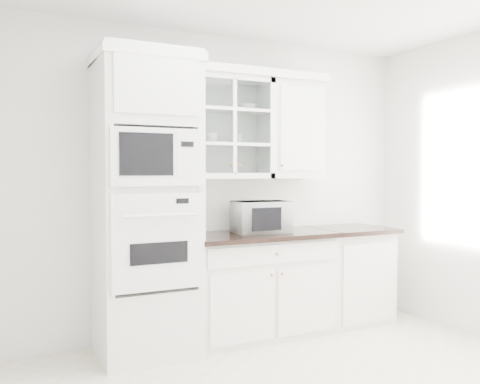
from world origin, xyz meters
TOP-DOWN VIEW (x-y plane):
  - room_shell at (0.00, 0.43)m, footprint 4.00×3.50m
  - oven_column at (-0.75, 1.42)m, footprint 0.76×0.68m
  - base_cabinet_run at (0.28, 1.45)m, footprint 1.32×0.67m
  - extra_base_cabinet at (1.28, 1.45)m, footprint 0.72×0.67m
  - upper_cabinet_glass at (0.03, 1.58)m, footprint 0.80×0.33m
  - upper_cabinet_solid at (0.71, 1.58)m, footprint 0.55×0.33m
  - crown_molding at (-0.07, 1.56)m, footprint 2.14×0.38m
  - countertop_microwave at (0.30, 1.44)m, footprint 0.53×0.46m
  - bowl_a at (-0.15, 1.60)m, footprint 0.26×0.26m
  - bowl_b at (0.24, 1.58)m, footprint 0.22×0.22m
  - cup_a at (-0.12, 1.60)m, footprint 0.12×0.12m
  - cup_b at (0.13, 1.58)m, footprint 0.12×0.12m

SIDE VIEW (x-z plane):
  - base_cabinet_run at x=0.28m, z-range 0.00..0.92m
  - extra_base_cabinet at x=1.28m, z-range 0.00..0.92m
  - countertop_microwave at x=0.30m, z-range 0.92..1.20m
  - oven_column at x=-0.75m, z-range 0.00..2.40m
  - cup_a at x=-0.12m, z-range 1.71..1.80m
  - cup_b at x=0.13m, z-range 1.71..1.81m
  - room_shell at x=0.00m, z-range 0.43..3.13m
  - upper_cabinet_glass at x=0.03m, z-range 1.40..2.30m
  - upper_cabinet_solid at x=0.71m, z-range 1.40..2.30m
  - bowl_a at x=-0.15m, z-range 2.01..2.06m
  - bowl_b at x=0.24m, z-range 2.01..2.07m
  - crown_molding at x=-0.07m, z-range 2.30..2.37m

